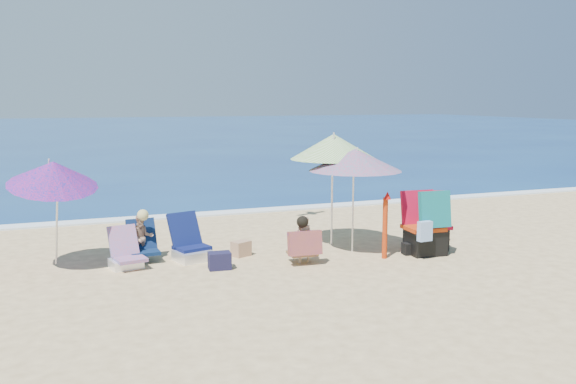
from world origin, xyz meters
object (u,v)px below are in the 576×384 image
object	(u,v)px
umbrella_turquoise	(355,160)
chair_rainbow	(126,257)
camp_chair_right	(426,231)
person_center	(304,240)
umbrella_striped	(334,147)
camp_chair_left	(430,232)
umbrella_blue	(53,174)
person_left	(142,237)
furled_umbrella	(385,222)
chair_navy	(190,247)

from	to	relation	value
umbrella_turquoise	chair_rainbow	world-z (taller)	umbrella_turquoise
camp_chair_right	person_center	distance (m)	2.25
umbrella_striped	camp_chair_left	distance (m)	2.35
chair_rainbow	umbrella_blue	bearing A→B (deg)	165.73
umbrella_turquoise	chair_rainbow	size ratio (longest dim) A/B	2.93
umbrella_blue	person_left	world-z (taller)	umbrella_blue
umbrella_turquoise	umbrella_striped	bearing A→B (deg)	107.15
camp_chair_left	chair_rainbow	bearing A→B (deg)	173.15
umbrella_turquoise	person_left	distance (m)	3.89
furled_umbrella	chair_navy	bearing A→B (deg)	159.93
umbrella_striped	camp_chair_left	world-z (taller)	umbrella_striped
umbrella_striped	chair_rainbow	world-z (taller)	umbrella_striped
furled_umbrella	chair_navy	distance (m)	3.35
furled_umbrella	person_left	xyz separation A→B (m)	(-3.90, 1.33, -0.24)
furled_umbrella	camp_chair_right	distance (m)	0.84
umbrella_turquoise	umbrella_striped	size ratio (longest dim) A/B	0.98
umbrella_striped	person_left	size ratio (longest dim) A/B	2.39
umbrella_striped	furled_umbrella	xyz separation A→B (m)	(0.46, -1.13, -1.21)
chair_navy	person_left	xyz separation A→B (m)	(-0.78, 0.19, 0.20)
camp_chair_left	person_left	distance (m)	5.13
person_center	chair_rainbow	bearing A→B (deg)	163.53
umbrella_blue	person_center	distance (m)	4.13
chair_rainbow	camp_chair_left	world-z (taller)	camp_chair_left
chair_navy	camp_chair_left	xyz separation A→B (m)	(4.26, -0.79, 0.11)
umbrella_blue	chair_rainbow	distance (m)	1.74
camp_chair_right	person_center	xyz separation A→B (m)	(-2.24, 0.17, -0.02)
furled_umbrella	chair_rainbow	bearing A→B (deg)	166.76
umbrella_turquoise	camp_chair_left	distance (m)	1.98
umbrella_blue	person_left	distance (m)	1.77
person_left	chair_navy	bearing A→B (deg)	-13.41
person_left	camp_chair_left	bearing A→B (deg)	-10.99
chair_navy	person_left	bearing A→B (deg)	166.59
umbrella_turquoise	umbrella_striped	distance (m)	0.60
person_center	person_left	size ratio (longest dim) A/B	0.92
furled_umbrella	chair_rainbow	xyz separation A→B (m)	(-4.21, 0.99, -0.47)
umbrella_blue	chair_navy	bearing A→B (deg)	-3.04
umbrella_blue	umbrella_striped	bearing A→B (deg)	-1.47
umbrella_striped	chair_rainbow	distance (m)	4.11
umbrella_turquoise	person_center	distance (m)	1.75
person_left	camp_chair_right	bearing A→B (deg)	-15.73
umbrella_turquoise	camp_chair_right	size ratio (longest dim) A/B	1.80
umbrella_striped	person_center	distance (m)	2.00
person_left	umbrella_turquoise	bearing A→B (deg)	-11.54
camp_chair_left	person_center	world-z (taller)	camp_chair_left
furled_umbrella	chair_navy	xyz separation A→B (m)	(-3.12, 1.14, -0.44)
chair_rainbow	camp_chair_left	bearing A→B (deg)	-6.85
umbrella_striped	umbrella_blue	world-z (taller)	umbrella_striped
furled_umbrella	chair_navy	world-z (taller)	furled_umbrella
umbrella_striped	chair_navy	xyz separation A→B (m)	(-2.67, 0.01, -1.65)
chair_navy	chair_rainbow	world-z (taller)	chair_navy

